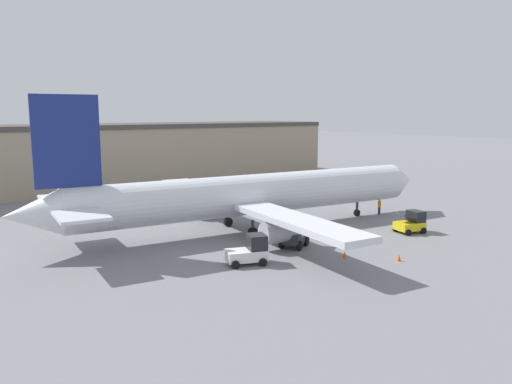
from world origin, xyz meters
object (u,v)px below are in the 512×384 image
airplane (246,195)px  belt_loader_truck (411,222)px  pushback_tug (250,251)px  ground_crew_worker (379,206)px  baggage_tug (295,233)px  safety_cone_far (399,257)px  safety_cone_near (345,255)px

airplane → belt_loader_truck: airplane is taller
airplane → pushback_tug: bearing=-117.5°
ground_crew_worker → baggage_tug: bearing=153.7°
airplane → belt_loader_truck: (11.68, -10.48, -2.52)m
baggage_tug → pushback_tug: bearing=167.3°
airplane → ground_crew_worker: airplane is taller
baggage_tug → belt_loader_truck: baggage_tug is taller
ground_crew_worker → safety_cone_far: bearing=-177.8°
airplane → ground_crew_worker: 16.91m
ground_crew_worker → belt_loader_truck: 8.69m
baggage_tug → safety_cone_near: 5.10m
belt_loader_truck → pushback_tug: pushback_tug is taller
baggage_tug → safety_cone_near: bearing=-109.3°
belt_loader_truck → safety_cone_near: 11.56m
baggage_tug → safety_cone_far: bearing=-94.3°
airplane → belt_loader_truck: size_ratio=14.57×
safety_cone_near → safety_cone_far: bearing=-49.7°
pushback_tug → safety_cone_far: pushback_tug is taller
ground_crew_worker → safety_cone_far: ground_crew_worker is taller
pushback_tug → belt_loader_truck: bearing=16.2°
baggage_tug → safety_cone_near: size_ratio=5.63×
baggage_tug → belt_loader_truck: size_ratio=1.05×
baggage_tug → safety_cone_far: (3.25, -8.11, -0.88)m
ground_crew_worker → belt_loader_truck: belt_loader_truck is taller
belt_loader_truck → pushback_tug: (-18.10, 1.86, 0.03)m
safety_cone_near → safety_cone_far: same height
safety_cone_near → belt_loader_truck: bearing=8.4°
belt_loader_truck → pushback_tug: bearing=-170.5°
safety_cone_far → airplane: bearing=100.8°
belt_loader_truck → ground_crew_worker: bearing=72.4°
airplane → belt_loader_truck: bearing=-32.7°
airplane → pushback_tug: airplane is taller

